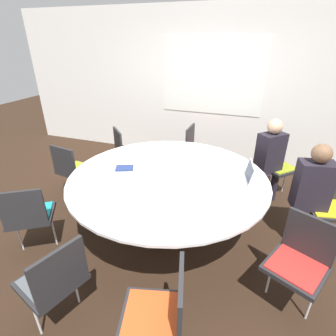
{
  "coord_description": "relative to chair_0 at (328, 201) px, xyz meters",
  "views": [
    {
      "loc": [
        0.88,
        -2.51,
        2.16
      ],
      "look_at": [
        0.0,
        0.0,
        0.84
      ],
      "focal_mm": 28.0,
      "sensor_mm": 36.0,
      "label": 1
    }
  ],
  "objects": [
    {
      "name": "spiral_notebook",
      "position": [
        -2.32,
        -0.43,
        0.23
      ],
      "size": [
        0.25,
        0.22,
        0.02
      ],
      "color": "navy",
      "rests_on": "conference_table"
    },
    {
      "name": "chair_6",
      "position": [
        -2.17,
        -1.89,
        0.0
      ],
      "size": [
        0.54,
        0.55,
        0.86
      ],
      "rotation": [
        0.0,
        0.0,
        7.54
      ],
      "color": "#262628",
      "rests_on": "ground_plane"
    },
    {
      "name": "coffee_cup",
      "position": [
        -1.96,
        -0.15,
        0.27
      ],
      "size": [
        0.08,
        0.08,
        0.09
      ],
      "color": "white",
      "rests_on": "conference_table"
    },
    {
      "name": "chair_7",
      "position": [
        -1.3,
        -1.87,
        0.0
      ],
      "size": [
        0.52,
        0.53,
        0.86
      ],
      "rotation": [
        0.0,
        0.0,
        8.12
      ],
      "color": "#262628",
      "rests_on": "ground_plane"
    },
    {
      "name": "wall_back",
      "position": [
        -1.77,
        1.94,
        0.84
      ],
      "size": [
        8.0,
        0.07,
        2.7
      ],
      "color": "silver",
      "rests_on": "ground_plane"
    },
    {
      "name": "ground_plane",
      "position": [
        -1.77,
        -0.43,
        -0.52
      ],
      "size": [
        16.0,
        16.0,
        0.0
      ],
      "primitive_type": "plane",
      "color": "black"
    },
    {
      "name": "chair_5",
      "position": [
        -3.0,
        -1.31,
        0.0
      ],
      "size": [
        0.6,
        0.59,
        0.86
      ],
      "rotation": [
        0.0,
        0.0,
        6.86
      ],
      "color": "#262628",
      "rests_on": "ground_plane"
    },
    {
      "name": "chair_1",
      "position": [
        -0.54,
        0.91,
        0.0
      ],
      "size": [
        0.61,
        0.61,
        0.86
      ],
      "rotation": [
        0.0,
        0.0,
        3.93
      ],
      "color": "#262628",
      "rests_on": "ground_plane"
    },
    {
      "name": "chair_8",
      "position": [
        -0.38,
        -1.04,
        0.0
      ],
      "size": [
        0.58,
        0.57,
        0.86
      ],
      "rotation": [
        0.0,
        0.0,
        8.97
      ],
      "color": "#262628",
      "rests_on": "ground_plane"
    },
    {
      "name": "chair_0",
      "position": [
        0.0,
        0.0,
        0.0
      ],
      "size": [
        0.51,
        0.5,
        0.86
      ],
      "rotation": [
        0.0,
        0.0,
        3.34
      ],
      "color": "#262628",
      "rests_on": "ground_plane"
    },
    {
      "name": "person_0",
      "position": [
        -0.22,
        -0.13,
        0.19
      ],
      "size": [
        0.4,
        0.31,
        1.21
      ],
      "rotation": [
        0.0,
        0.0,
        3.34
      ],
      "color": "#231E28",
      "rests_on": "ground_plane"
    },
    {
      "name": "conference_table",
      "position": [
        -1.77,
        -0.43,
        0.13
      ],
      "size": [
        2.27,
        2.27,
        0.74
      ],
      "color": "#333333",
      "rests_on": "ground_plane"
    },
    {
      "name": "person_1",
      "position": [
        -0.65,
        0.68,
        0.19
      ],
      "size": [
        0.41,
        0.41,
        1.21
      ],
      "rotation": [
        0.0,
        0.0,
        3.93
      ],
      "color": "#231E28",
      "rests_on": "ground_plane"
    },
    {
      "name": "chair_2",
      "position": [
        -1.78,
        1.09,
        0.0
      ],
      "size": [
        0.43,
        0.45,
        0.86
      ],
      "rotation": [
        0.0,
        0.0,
        4.68
      ],
      "color": "#262628",
      "rests_on": "ground_plane"
    },
    {
      "name": "chair_3",
      "position": [
        -2.87,
        0.62,
        0.0
      ],
      "size": [
        0.61,
        0.61,
        0.86
      ],
      "rotation": [
        0.0,
        0.0,
        5.48
      ],
      "color": "#262628",
      "rests_on": "ground_plane"
    },
    {
      "name": "laptop",
      "position": [
        -0.95,
        -0.26,
        0.28
      ],
      "size": [
        0.3,
        0.36,
        0.21
      ],
      "rotation": [
        0.0,
        0.0,
        -1.37
      ],
      "color": "silver",
      "rests_on": "conference_table"
    },
    {
      "name": "chair_4",
      "position": [
        -3.27,
        -0.25,
        0.0
      ],
      "size": [
        0.5,
        0.49,
        0.86
      ],
      "rotation": [
        0.0,
        0.0,
        6.12
      ],
      "color": "#262628",
      "rests_on": "ground_plane"
    },
    {
      "name": "handbag",
      "position": [
        -3.18,
        0.36,
        -0.38
      ],
      "size": [
        0.36,
        0.16,
        0.28
      ],
      "color": "#513319",
      "rests_on": "ground_plane"
    }
  ]
}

